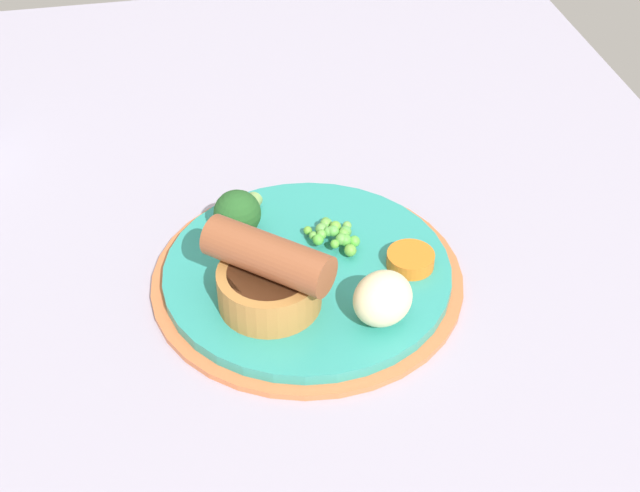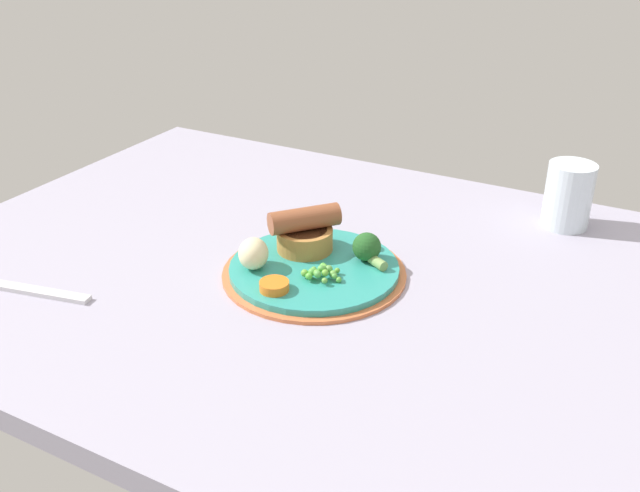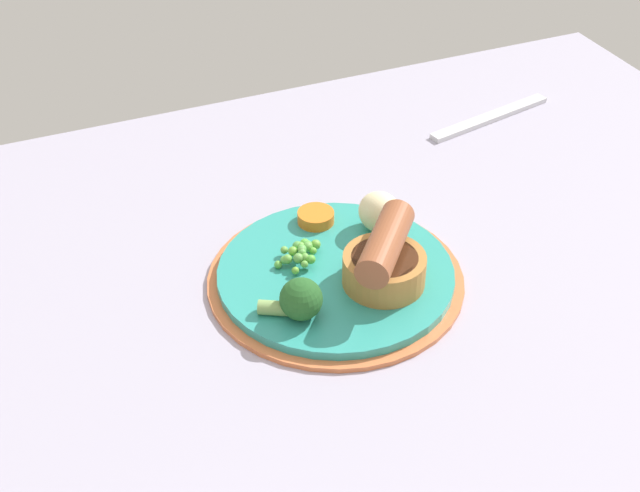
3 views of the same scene
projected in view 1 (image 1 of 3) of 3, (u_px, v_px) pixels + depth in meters
The scene contains 7 objects.
dining_table at pixel (289, 304), 69.99cm from camera, with size 110.00×80.00×3.00cm, color #9E99AD.
dinner_plate at pixel (307, 276), 69.48cm from camera, with size 24.32×24.32×1.40cm.
sausage_pudding at pixel (269, 276), 64.28cm from camera, with size 8.66×9.32×6.16cm.
pea_pile at pixel (335, 234), 70.54cm from camera, with size 5.17×4.13×1.81cm.
broccoli_floret_near at pixel (238, 213), 71.27cm from camera, with size 5.59×4.35×3.83cm.
potato_chunk_0 at pixel (383, 299), 63.26cm from camera, with size 4.48×3.90×4.15cm, color beige.
carrot_slice_0 at pixel (410, 260), 68.76cm from camera, with size 3.71×3.71×1.18cm, color orange.
Camera 1 is at (-50.13, 7.36, 50.07)cm, focal length 50.00 mm.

